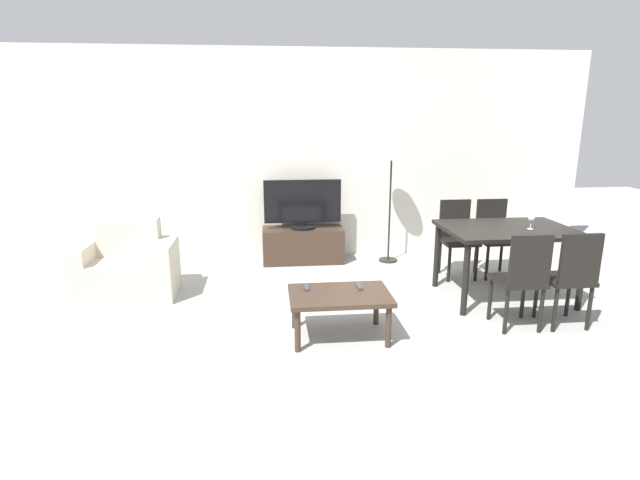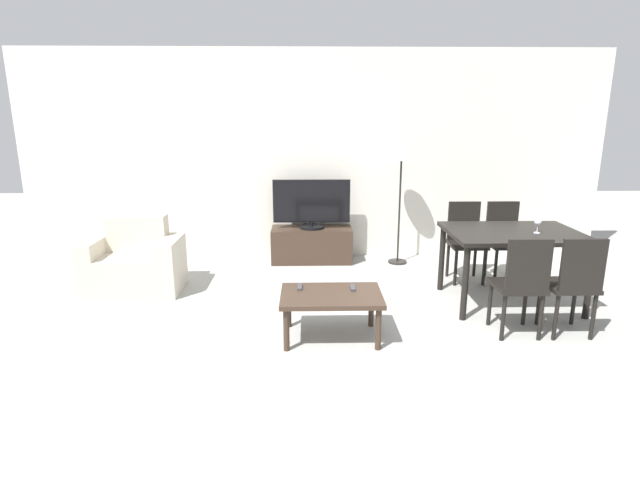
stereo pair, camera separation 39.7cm
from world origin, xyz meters
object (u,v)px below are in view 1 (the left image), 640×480
(dining_chair_near, at_px, (522,276))
(dining_chair_far_left, at_px, (457,234))
(remote_secondary, at_px, (307,287))
(dining_chair_near_right, at_px, (571,275))
(tv_stand, at_px, (303,245))
(dining_chair_far, at_px, (493,233))
(tv, at_px, (303,204))
(armchair, at_px, (127,269))
(dining_table, at_px, (507,236))
(coffee_table, at_px, (340,299))
(remote_primary, at_px, (359,287))
(floor_lamp, at_px, (392,155))
(wine_glass_left, at_px, (531,219))

(dining_chair_near, bearing_deg, dining_chair_far_left, 90.00)
(remote_secondary, bearing_deg, dining_chair_near_right, -3.87)
(tv_stand, xyz_separation_m, dining_chair_far, (2.23, -0.76, 0.28))
(tv, bearing_deg, dining_chair_far, -18.81)
(remote_secondary, bearing_deg, tv, 86.78)
(armchair, distance_m, dining_table, 4.00)
(coffee_table, relative_size, dining_chair_near, 0.96)
(remote_primary, bearing_deg, floor_lamp, 69.65)
(dining_chair_near, relative_size, dining_chair_far, 1.00)
(dining_table, xyz_separation_m, wine_glass_left, (0.19, -0.09, 0.19))
(armchair, distance_m, remote_secondary, 2.13)
(tv_stand, height_order, dining_table, dining_table)
(dining_chair_far, xyz_separation_m, dining_chair_far_left, (-0.45, 0.00, 0.00))
(dining_chair_near, xyz_separation_m, floor_lamp, (-0.66, 2.22, 0.89))
(dining_table, relative_size, dining_chair_far, 1.44)
(dining_chair_near, height_order, wine_glass_left, wine_glass_left)
(armchair, relative_size, dining_chair_far, 1.12)
(coffee_table, relative_size, dining_chair_near_right, 0.96)
(tv_stand, relative_size, tv, 1.05)
(armchair, xyz_separation_m, dining_table, (3.95, -0.48, 0.38))
(dining_chair_near_right, distance_m, dining_chair_far_left, 1.63)
(tv, distance_m, remote_primary, 2.25)
(tv_stand, xyz_separation_m, dining_table, (2.00, -1.55, 0.45))
(tv, height_order, wine_glass_left, tv)
(dining_chair_far_left, bearing_deg, coffee_table, -136.23)
(dining_chair_far, bearing_deg, dining_chair_near_right, -90.00)
(tv, xyz_separation_m, remote_secondary, (-0.12, -2.17, -0.35))
(tv_stand, bearing_deg, dining_chair_near, -52.67)
(wine_glass_left, bearing_deg, remote_primary, -163.11)
(armchair, height_order, remote_primary, armchair)
(dining_chair_far_left, height_order, remote_secondary, dining_chair_far_left)
(floor_lamp, bearing_deg, tv, 174.63)
(tv_stand, height_order, dining_chair_near_right, dining_chair_near_right)
(floor_lamp, distance_m, remote_primary, 2.44)
(tv, bearing_deg, remote_primary, -81.14)
(armchair, distance_m, tv_stand, 2.22)
(coffee_table, xyz_separation_m, dining_chair_far, (2.08, 1.56, 0.15))
(tv, bearing_deg, dining_table, -37.61)
(coffee_table, bearing_deg, remote_secondary, 151.22)
(coffee_table, relative_size, wine_glass_left, 5.92)
(tv_stand, distance_m, tv, 0.54)
(dining_chair_near_right, bearing_deg, armchair, 163.16)
(dining_chair_far_left, bearing_deg, tv_stand, 156.78)
(tv_stand, relative_size, dining_chair_far, 1.15)
(dining_chair_near_right, bearing_deg, dining_chair_far, 90.00)
(tv, distance_m, wine_glass_left, 2.74)
(coffee_table, bearing_deg, floor_lamp, 66.36)
(tv, height_order, coffee_table, tv)
(dining_chair_far, bearing_deg, remote_secondary, -149.09)
(coffee_table, bearing_deg, dining_chair_far_left, 43.77)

